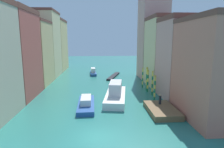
% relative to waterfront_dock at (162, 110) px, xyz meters
% --- Properties ---
extents(ground_plane, '(154.00, 154.00, 0.00)m').
position_rel_waterfront_dock_xyz_m(ground_plane, '(-8.74, 18.50, -0.37)').
color(ground_plane, '#28756B').
extents(building_left_1, '(6.57, 9.77, 15.10)m').
position_rel_waterfront_dock_xyz_m(building_left_1, '(-22.83, 9.07, 7.19)').
color(building_left_1, '#B25147').
rests_on(building_left_1, ground).
extents(building_left_2, '(6.57, 9.56, 14.12)m').
position_rel_waterfront_dock_xyz_m(building_left_2, '(-22.83, 19.02, 6.70)').
color(building_left_2, '#DBB77A').
rests_on(building_left_2, ground).
extents(building_left_3, '(6.57, 9.99, 17.49)m').
position_rel_waterfront_dock_xyz_m(building_left_3, '(-22.83, 28.85, 8.38)').
color(building_left_3, beige).
rests_on(building_left_3, ground).
extents(building_left_4, '(6.57, 11.94, 16.43)m').
position_rel_waterfront_dock_xyz_m(building_left_4, '(-22.83, 39.98, 7.85)').
color(building_left_4, '#DBB77A').
rests_on(building_left_4, ground).
extents(building_right_0, '(6.57, 10.32, 12.69)m').
position_rel_waterfront_dock_xyz_m(building_right_0, '(5.36, -2.18, 5.98)').
color(building_right_0, '#C6705B').
rests_on(building_right_0, ground).
extents(building_right_1, '(6.57, 8.17, 13.67)m').
position_rel_waterfront_dock_xyz_m(building_right_1, '(5.36, 7.01, 6.48)').
color(building_right_1, tan).
rests_on(building_right_1, ground).
extents(building_right_2, '(6.57, 9.33, 14.77)m').
position_rel_waterfront_dock_xyz_m(building_right_2, '(5.36, 15.77, 7.03)').
color(building_right_2, beige).
rests_on(building_right_2, ground).
extents(building_right_3, '(6.57, 7.79, 21.64)m').
position_rel_waterfront_dock_xyz_m(building_right_3, '(5.36, 24.70, 10.46)').
color(building_right_3, tan).
rests_on(building_right_3, ground).
extents(waterfront_dock, '(3.68, 6.32, 0.75)m').
position_rel_waterfront_dock_xyz_m(waterfront_dock, '(0.00, 0.00, 0.00)').
color(waterfront_dock, brown).
rests_on(waterfront_dock, ground).
extents(person_on_dock, '(0.36, 0.36, 1.47)m').
position_rel_waterfront_dock_xyz_m(person_on_dock, '(0.19, 1.40, 1.05)').
color(person_on_dock, black).
rests_on(person_on_dock, waterfront_dock).
extents(mooring_pole_0, '(0.30, 0.30, 4.28)m').
position_rel_waterfront_dock_xyz_m(mooring_pole_0, '(0.50, 5.16, 1.81)').
color(mooring_pole_0, '#197247').
rests_on(mooring_pole_0, ground).
extents(mooring_pole_1, '(0.30, 0.30, 4.48)m').
position_rel_waterfront_dock_xyz_m(mooring_pole_1, '(0.94, 8.19, 1.91)').
color(mooring_pole_1, '#197247').
rests_on(mooring_pole_1, ground).
extents(mooring_pole_2, '(0.38, 0.38, 4.30)m').
position_rel_waterfront_dock_xyz_m(mooring_pole_2, '(0.76, 10.70, 1.83)').
color(mooring_pole_2, '#197247').
rests_on(mooring_pole_2, ground).
extents(mooring_pole_3, '(0.37, 0.37, 4.65)m').
position_rel_waterfront_dock_xyz_m(mooring_pole_3, '(0.87, 11.84, 2.01)').
color(mooring_pole_3, '#197247').
rests_on(mooring_pole_3, ground).
extents(mooring_pole_4, '(0.27, 0.27, 4.23)m').
position_rel_waterfront_dock_xyz_m(mooring_pole_4, '(0.56, 14.06, 1.78)').
color(mooring_pole_4, '#197247').
rests_on(mooring_pole_4, ground).
extents(vaporetto_white, '(4.60, 10.53, 3.06)m').
position_rel_waterfront_dock_xyz_m(vaporetto_white, '(-5.82, 6.03, 0.67)').
color(vaporetto_white, white).
rests_on(vaporetto_white, ground).
extents(gondola_black, '(4.33, 10.53, 0.40)m').
position_rel_waterfront_dock_xyz_m(gondola_black, '(-4.59, 26.23, -0.17)').
color(gondola_black, black).
rests_on(gondola_black, ground).
extents(motorboat_0, '(2.08, 6.58, 1.92)m').
position_rel_waterfront_dock_xyz_m(motorboat_0, '(-10.20, 30.02, 0.33)').
color(motorboat_0, '#234C93').
rests_on(motorboat_0, ground).
extents(motorboat_1, '(2.62, 7.80, 1.54)m').
position_rel_waterfront_dock_xyz_m(motorboat_1, '(-10.48, 3.02, 0.16)').
color(motorboat_1, '#234C93').
rests_on(motorboat_1, ground).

